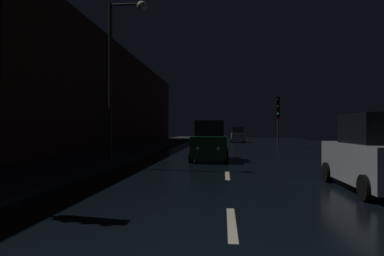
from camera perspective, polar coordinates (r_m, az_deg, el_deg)
The scene contains 9 objects.
ground at distance 27.57m, azimuth 5.69°, elevation -3.73°, with size 26.71×84.00×0.02m, color black.
sidewalk_left at distance 28.44m, azimuth -8.92°, elevation -3.45°, with size 4.40×84.00×0.15m, color #28282B.
building_facade_left at distance 26.03m, azimuth -16.43°, elevation 6.32°, with size 0.80×63.00×9.28m, color #472319.
lane_centerline at distance 15.67m, azimuth 5.93°, elevation -6.37°, with size 0.16×21.35×0.01m.
traffic_light_far_right at distance 31.59m, azimuth 14.50°, elevation 2.86°, with size 0.32×0.47×4.67m.
streetlamp_overhead at distance 15.11m, azimuth -12.13°, elevation 11.66°, with size 1.70×0.44×7.24m.
car_approaching_headlights at distance 18.14m, azimuth 3.06°, elevation -2.43°, with size 1.97×4.27×2.15m.
car_parked_right_near at distance 10.48m, azimuth 29.11°, elevation -4.15°, with size 1.94×4.20×2.12m.
car_distant_taillights at distance 43.02m, azimuth 7.81°, elevation -1.27°, with size 1.76×3.82×1.92m.
Camera 1 is at (-0.15, -3.01, 1.70)m, focal length 31.14 mm.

